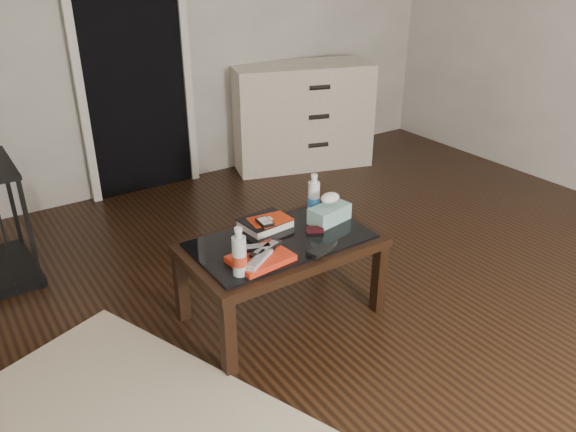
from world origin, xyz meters
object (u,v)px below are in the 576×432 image
object	(u,v)px
coffee_table	(281,250)
dresser	(301,116)
water_bottle_left	(239,251)
water_bottle_right	(314,194)
tissue_box	(329,214)
textbook	(265,223)

from	to	relation	value
coffee_table	dresser	bearing A→B (deg)	52.44
dresser	water_bottle_left	world-z (taller)	dresser
coffee_table	water_bottle_right	size ratio (longest dim) A/B	4.20
water_bottle_left	water_bottle_right	bearing A→B (deg)	26.58
water_bottle_right	dresser	bearing A→B (deg)	56.94
tissue_box	water_bottle_left	bearing A→B (deg)	-173.51
coffee_table	water_bottle_left	world-z (taller)	water_bottle_left
coffee_table	tissue_box	size ratio (longest dim) A/B	4.35
tissue_box	textbook	bearing A→B (deg)	146.76
dresser	water_bottle_left	bearing A→B (deg)	-114.17
coffee_table	water_bottle_right	world-z (taller)	water_bottle_right
dresser	water_bottle_left	xyz separation A→B (m)	(-1.76, -2.03, 0.13)
dresser	tissue_box	world-z (taller)	dresser
textbook	water_bottle_right	size ratio (longest dim) A/B	1.05
water_bottle_left	tissue_box	xyz separation A→B (m)	(0.67, 0.20, -0.07)
water_bottle_left	coffee_table	bearing A→B (deg)	27.63
textbook	water_bottle_left	size ratio (longest dim) A/B	1.05
water_bottle_left	textbook	bearing A→B (deg)	44.51
water_bottle_left	water_bottle_right	world-z (taller)	same
dresser	coffee_table	bearing A→B (deg)	-110.73
coffee_table	water_bottle_left	size ratio (longest dim) A/B	4.20
dresser	tissue_box	bearing A→B (deg)	-104.05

